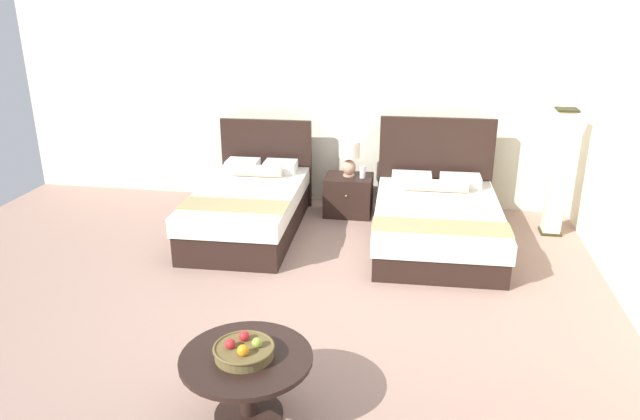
{
  "coord_description": "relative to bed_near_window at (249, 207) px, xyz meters",
  "views": [
    {
      "loc": [
        0.84,
        -4.92,
        2.76
      ],
      "look_at": [
        -0.06,
        0.44,
        0.74
      ],
      "focal_mm": 33.7,
      "sensor_mm": 36.0,
      "label": 1
    }
  ],
  "objects": [
    {
      "name": "ground_plane",
      "position": [
        1.1,
        -1.56,
        -0.32
      ],
      "size": [
        9.29,
        9.38,
        0.02
      ],
      "primitive_type": "cube",
      "color": "#9E7C6D"
    },
    {
      "name": "wall_back",
      "position": [
        1.1,
        1.33,
        1.06
      ],
      "size": [
        9.29,
        0.12,
        2.74
      ],
      "primitive_type": "cube",
      "color": "silver",
      "rests_on": "ground"
    },
    {
      "name": "bed_near_window",
      "position": [
        0.0,
        0.0,
        0.0
      ],
      "size": [
        1.24,
        2.16,
        1.16
      ],
      "color": "black",
      "rests_on": "ground"
    },
    {
      "name": "bed_near_corner",
      "position": [
        2.2,
        0.01,
        -0.02
      ],
      "size": [
        1.46,
        2.13,
        1.26
      ],
      "color": "black",
      "rests_on": "ground"
    },
    {
      "name": "nightstand",
      "position": [
        1.09,
        0.77,
        -0.05
      ],
      "size": [
        0.6,
        0.5,
        0.51
      ],
      "color": "black",
      "rests_on": "ground"
    },
    {
      "name": "table_lamp",
      "position": [
        1.09,
        0.79,
        0.48
      ],
      "size": [
        0.26,
        0.26,
        0.45
      ],
      "color": "tan",
      "rests_on": "nightstand"
    },
    {
      "name": "vase",
      "position": [
        1.27,
        0.73,
        0.28
      ],
      "size": [
        0.07,
        0.07,
        0.15
      ],
      "color": "#BBB7C7",
      "rests_on": "nightstand"
    },
    {
      "name": "coffee_table",
      "position": [
        0.9,
        -3.23,
        0.05
      ],
      "size": [
        0.89,
        0.89,
        0.48
      ],
      "color": "black",
      "rests_on": "ground"
    },
    {
      "name": "fruit_bowl",
      "position": [
        0.89,
        -3.24,
        0.22
      ],
      "size": [
        0.41,
        0.41,
        0.14
      ],
      "color": "brown",
      "rests_on": "coffee_table"
    },
    {
      "name": "floor_lamp_corner",
      "position": [
        3.56,
        0.53,
        0.44
      ],
      "size": [
        0.23,
        0.23,
        1.5
      ],
      "color": "#282812",
      "rests_on": "ground"
    }
  ]
}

